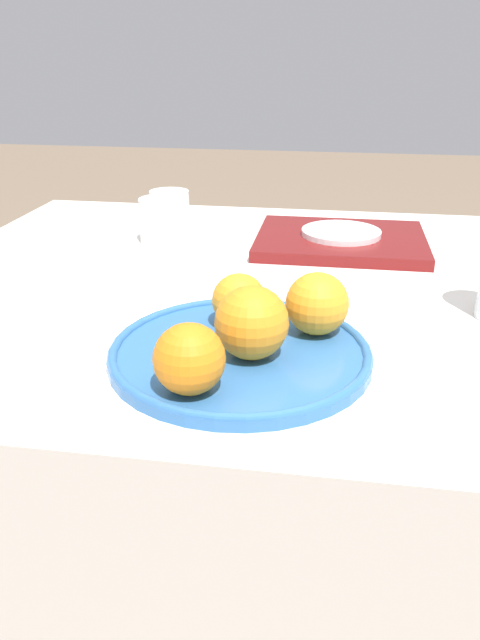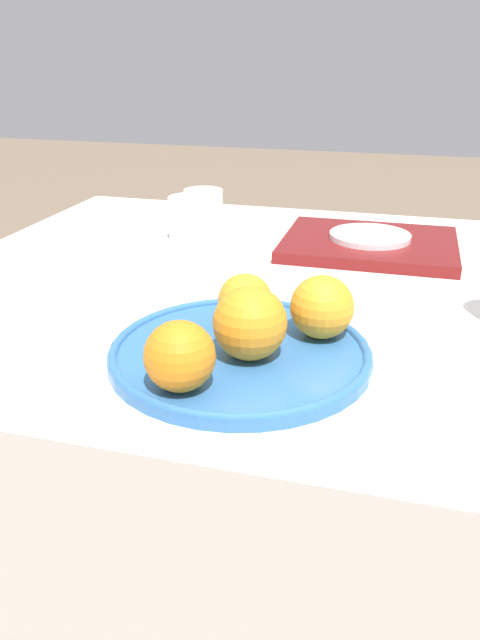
# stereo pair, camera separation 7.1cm
# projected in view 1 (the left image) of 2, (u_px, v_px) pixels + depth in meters

# --- Properties ---
(ground_plane) EXTENTS (12.00, 12.00, 0.00)m
(ground_plane) POSITION_uv_depth(u_px,v_px,m) (294.00, 617.00, 1.25)
(ground_plane) COLOR #7A6651
(table) EXTENTS (1.26, 0.94, 0.71)m
(table) POSITION_uv_depth(u_px,v_px,m) (301.00, 472.00, 1.10)
(table) COLOR silver
(table) RESTS_ON ground_plane
(fruit_platter) EXTENTS (0.31, 0.31, 0.02)m
(fruit_platter) POSITION_uv_depth(u_px,v_px,m) (240.00, 352.00, 0.72)
(fruit_platter) COLOR #336BAD
(fruit_platter) RESTS_ON table
(orange_0) EXTENTS (0.07, 0.07, 0.07)m
(orange_0) POSITION_uv_depth(u_px,v_px,m) (239.00, 300.00, 0.77)
(orange_0) COLOR orange
(orange_0) RESTS_ON fruit_platter
(orange_1) EXTENTS (0.08, 0.08, 0.08)m
(orange_1) POSITION_uv_depth(u_px,v_px,m) (317.00, 304.00, 0.75)
(orange_1) COLOR orange
(orange_1) RESTS_ON fruit_platter
(orange_2) EXTENTS (0.08, 0.08, 0.08)m
(orange_2) POSITION_uv_depth(u_px,v_px,m) (252.00, 323.00, 0.69)
(orange_2) COLOR orange
(orange_2) RESTS_ON fruit_platter
(orange_3) EXTENTS (0.07, 0.07, 0.07)m
(orange_3) POSITION_uv_depth(u_px,v_px,m) (189.00, 359.00, 0.62)
(orange_3) COLOR orange
(orange_3) RESTS_ON fruit_platter
(serving_tray) EXTENTS (0.30, 0.25, 0.02)m
(serving_tray) POSITION_uv_depth(u_px,v_px,m) (341.00, 241.00, 1.13)
(serving_tray) COLOR maroon
(serving_tray) RESTS_ON table
(side_plate) EXTENTS (0.14, 0.14, 0.01)m
(side_plate) POSITION_uv_depth(u_px,v_px,m) (341.00, 233.00, 1.13)
(side_plate) COLOR white
(side_plate) RESTS_ON serving_tray
(cup_0) EXTENTS (0.08, 0.08, 0.06)m
(cup_0) POSITION_uv_depth(u_px,v_px,m) (170.00, 206.00, 1.29)
(cup_0) COLOR white
(cup_0) RESTS_ON table
(cup_1) EXTENTS (0.09, 0.09, 0.08)m
(cup_1) POSITION_uv_depth(u_px,v_px,m) (164.00, 221.00, 1.14)
(cup_1) COLOR white
(cup_1) RESTS_ON table
(napkin) EXTENTS (0.14, 0.13, 0.01)m
(napkin) POSITION_uv_depth(u_px,v_px,m) (67.00, 253.00, 1.09)
(napkin) COLOR white
(napkin) RESTS_ON table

